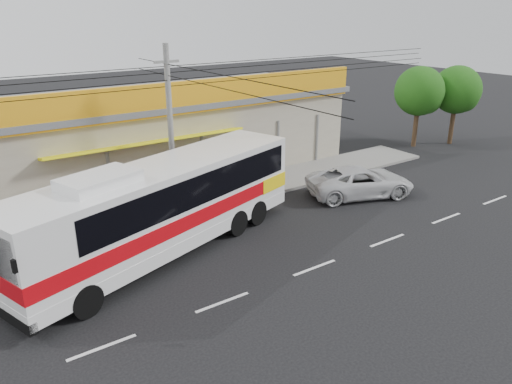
% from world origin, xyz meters
% --- Properties ---
extents(ground, '(120.00, 120.00, 0.00)m').
position_xyz_m(ground, '(0.00, 0.00, 0.00)').
color(ground, black).
rests_on(ground, ground).
extents(sidewalk, '(30.00, 3.20, 0.15)m').
position_xyz_m(sidewalk, '(0.00, 6.00, 0.07)').
color(sidewalk, gray).
rests_on(sidewalk, ground).
extents(lane_markings, '(50.00, 0.12, 0.01)m').
position_xyz_m(lane_markings, '(0.00, -2.50, 0.00)').
color(lane_markings, silver).
rests_on(lane_markings, ground).
extents(storefront_building, '(22.60, 9.20, 5.70)m').
position_xyz_m(storefront_building, '(-0.01, 11.54, 2.30)').
color(storefront_building, gray).
rests_on(storefront_building, ground).
extents(coach_bus, '(12.98, 6.51, 3.94)m').
position_xyz_m(coach_bus, '(-3.78, 1.86, 2.11)').
color(coach_bus, silver).
rests_on(coach_bus, ground).
extents(motorbike_red, '(1.79, 0.74, 0.92)m').
position_xyz_m(motorbike_red, '(-4.42, 4.70, 0.61)').
color(motorbike_red, maroon).
rests_on(motorbike_red, sidewalk).
extents(motorbike_dark, '(1.90, 0.88, 1.10)m').
position_xyz_m(motorbike_dark, '(-6.31, 5.16, 0.70)').
color(motorbike_dark, black).
rests_on(motorbike_dark, sidewalk).
extents(white_car, '(5.95, 4.26, 1.51)m').
position_xyz_m(white_car, '(6.92, 1.87, 0.75)').
color(white_car, silver).
rests_on(white_car, ground).
extents(utility_pole, '(34.00, 14.00, 7.65)m').
position_xyz_m(utility_pole, '(-1.74, 5.40, 6.31)').
color(utility_pole, '#61615F').
rests_on(utility_pole, ground).
extents(tree_near, '(3.29, 3.29, 5.45)m').
position_xyz_m(tree_near, '(17.22, 6.49, 3.69)').
color(tree_near, '#301C13').
rests_on(tree_near, ground).
extents(tree_far, '(3.26, 3.26, 5.41)m').
position_xyz_m(tree_far, '(19.92, 5.49, 3.66)').
color(tree_far, '#301C13').
rests_on(tree_far, ground).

